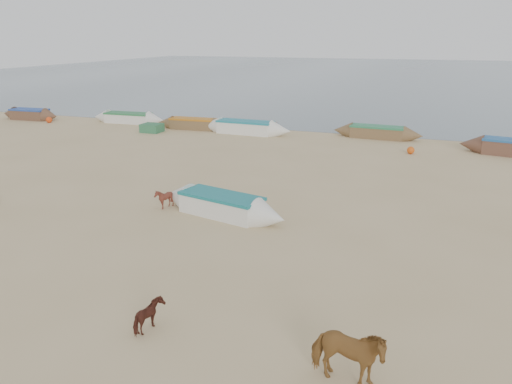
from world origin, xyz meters
TOP-DOWN VIEW (x-y plane):
  - ground at (0.00, 0.00)m, footprint 140.00×140.00m
  - sea at (0.00, 82.00)m, footprint 160.00×160.00m
  - cow_adult at (4.97, -4.48)m, footprint 1.64×0.86m
  - calf_front at (-3.82, 3.67)m, footprint 0.99×0.96m
  - calf_right at (0.29, -4.16)m, footprint 0.83×0.90m
  - near_canoe at (-1.33, 3.74)m, footprint 5.80×2.56m
  - waterline_canoes at (-3.93, 20.11)m, footprint 50.95×4.99m
  - beach_clutter at (3.99, 19.86)m, footprint 46.13×5.24m

SIDE VIEW (x-z plane):
  - ground at x=0.00m, z-range 0.00..0.00m
  - sea at x=0.00m, z-range 0.01..0.01m
  - beach_clutter at x=3.99m, z-range -0.02..0.62m
  - calf_right at x=0.29m, z-range 0.00..0.75m
  - calf_front at x=-3.82m, z-range 0.00..0.84m
  - near_canoe at x=-1.33m, z-range 0.00..0.84m
  - waterline_canoes at x=-3.93m, z-range -0.04..0.90m
  - cow_adult at x=4.97m, z-range 0.00..1.33m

